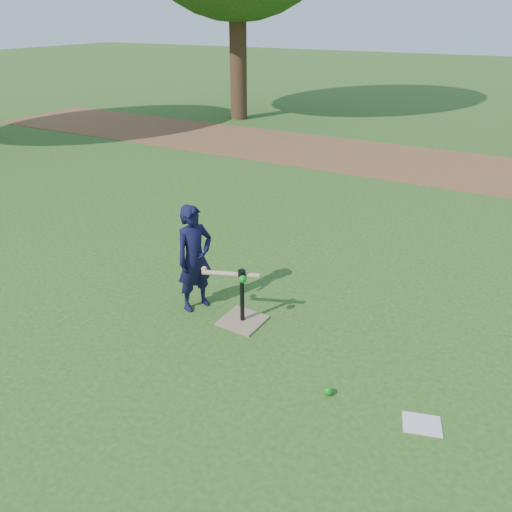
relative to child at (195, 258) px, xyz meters
The scene contains 7 objects.
ground 1.11m from the child, 24.19° to the right, with size 80.00×80.00×0.00m, color #285116.
dirt_strip 7.19m from the child, 83.14° to the left, with size 24.00×3.00×0.01m, color brown.
child is the anchor object (origin of this frame).
wiffle_ball_ground 2.01m from the child, 19.61° to the right, with size 0.08×0.08×0.08m, color #0C8918.
clipboard 2.74m from the child, 13.24° to the right, with size 0.30×0.23×0.01m, color silver.
batting_tee 0.77m from the child, ahead, with size 0.45×0.45×0.61m.
swing_action 0.49m from the child, ahead, with size 0.62×0.26×0.09m.
Camera 1 is at (2.03, -3.49, 2.98)m, focal length 35.00 mm.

